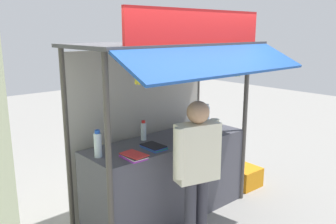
{
  "coord_description": "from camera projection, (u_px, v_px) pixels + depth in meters",
  "views": [
    {
      "loc": [
        -2.73,
        -3.1,
        2.31
      ],
      "look_at": [
        0.0,
        0.0,
        1.35
      ],
      "focal_mm": 37.59,
      "sensor_mm": 36.0,
      "label": 1
    }
  ],
  "objects": [
    {
      "name": "water_bottle_far_left",
      "position": [
        144.0,
        131.0,
        4.29
      ],
      "size": [
        0.07,
        0.07,
        0.25
      ],
      "color": "silver",
      "rests_on": "stall_counter"
    },
    {
      "name": "magazine_stack_right",
      "position": [
        134.0,
        156.0,
        3.69
      ],
      "size": [
        0.21,
        0.3,
        0.05
      ],
      "color": "purple",
      "rests_on": "stall_counter"
    },
    {
      "name": "banana_bunch_rightmost",
      "position": [
        138.0,
        77.0,
        3.29
      ],
      "size": [
        0.09,
        0.09,
        0.23
      ],
      "color": "#332D23"
    },
    {
      "name": "vendor_person",
      "position": [
        197.0,
        162.0,
        3.65
      ],
      "size": [
        0.62,
        0.31,
        1.62
      ],
      "rotation": [
        0.0,
        0.0,
        2.87
      ],
      "color": "#383842",
      "rests_on": "ground"
    },
    {
      "name": "stall_structure",
      "position": [
        161.0,
        95.0,
        4.3
      ],
      "size": [
        2.33,
        1.62,
        2.53
      ],
      "color": "#4C4742",
      "rests_on": "ground"
    },
    {
      "name": "water_bottle_back_right",
      "position": [
        98.0,
        144.0,
        3.7
      ],
      "size": [
        0.08,
        0.08,
        0.3
      ],
      "color": "silver",
      "rests_on": "stall_counter"
    },
    {
      "name": "water_bottle_back_left",
      "position": [
        207.0,
        116.0,
        4.94
      ],
      "size": [
        0.09,
        0.09,
        0.31
      ],
      "color": "silver",
      "rests_on": "stall_counter"
    },
    {
      "name": "ground_plane",
      "position": [
        168.0,
        213.0,
        4.55
      ],
      "size": [
        20.0,
        20.0,
        0.0
      ],
      "primitive_type": "plane",
      "color": "gray"
    },
    {
      "name": "magazine_stack_far_right",
      "position": [
        189.0,
        136.0,
        4.33
      ],
      "size": [
        0.23,
        0.25,
        0.07
      ],
      "color": "black",
      "rests_on": "stall_counter"
    },
    {
      "name": "banana_bunch_leftmost",
      "position": [
        238.0,
        70.0,
        4.26
      ],
      "size": [
        0.12,
        0.11,
        0.29
      ],
      "color": "#332D23"
    },
    {
      "name": "banana_bunch_inner_left",
      "position": [
        204.0,
        71.0,
        3.88
      ],
      "size": [
        0.09,
        0.08,
        0.24
      ],
      "color": "#332D23"
    },
    {
      "name": "plastic_crate",
      "position": [
        244.0,
        176.0,
        5.34
      ],
      "size": [
        0.43,
        0.43,
        0.29
      ],
      "primitive_type": "cube",
      "rotation": [
        0.0,
        0.0,
        -0.03
      ],
      "color": "orange",
      "rests_on": "ground"
    },
    {
      "name": "magazine_stack_rear_center",
      "position": [
        205.0,
        130.0,
        4.57
      ],
      "size": [
        0.26,
        0.29,
        0.09
      ],
      "color": "yellow",
      "rests_on": "stall_counter"
    },
    {
      "name": "magazine_stack_mid_left",
      "position": [
        154.0,
        147.0,
        4.0
      ],
      "size": [
        0.21,
        0.29,
        0.04
      ],
      "color": "blue",
      "rests_on": "stall_counter"
    },
    {
      "name": "stall_counter",
      "position": [
        168.0,
        177.0,
        4.43
      ],
      "size": [
        2.13,
        0.7,
        1.0
      ],
      "primitive_type": "cube",
      "color": "#4C4C56",
      "rests_on": "ground"
    }
  ]
}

